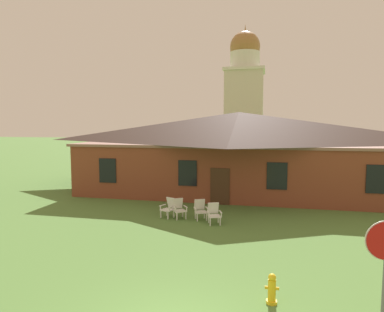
{
  "coord_description": "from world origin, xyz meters",
  "views": [
    {
      "loc": [
        1.89,
        -6.47,
        4.57
      ],
      "look_at": [
        -1.26,
        7.8,
        3.2
      ],
      "focal_mm": 31.37,
      "sensor_mm": 36.0,
      "label": 1
    }
  ],
  "objects_px": {
    "lawn_chair_by_porch": "(169,207)",
    "lawn_chair_near_door": "(179,208)",
    "fire_hydrant": "(272,289)",
    "lawn_chair_left_end": "(200,209)",
    "lawn_chair_middle": "(214,213)"
  },
  "relations": [
    {
      "from": "lawn_chair_middle",
      "to": "fire_hydrant",
      "type": "xyz_separation_m",
      "value": [
        2.51,
        -6.59,
        -0.12
      ]
    },
    {
      "from": "lawn_chair_by_porch",
      "to": "fire_hydrant",
      "type": "relative_size",
      "value": 1.21
    },
    {
      "from": "lawn_chair_by_porch",
      "to": "lawn_chair_near_door",
      "type": "bearing_deg",
      "value": -7.12
    },
    {
      "from": "fire_hydrant",
      "to": "lawn_chair_by_porch",
      "type": "bearing_deg",
      "value": 124.02
    },
    {
      "from": "lawn_chair_left_end",
      "to": "lawn_chair_middle",
      "type": "relative_size",
      "value": 1.0
    },
    {
      "from": "lawn_chair_left_end",
      "to": "fire_hydrant",
      "type": "xyz_separation_m",
      "value": [
        3.26,
        -7.15,
        -0.12
      ]
    },
    {
      "from": "lawn_chair_by_porch",
      "to": "fire_hydrant",
      "type": "height_order",
      "value": "lawn_chair_by_porch"
    },
    {
      "from": "lawn_chair_left_end",
      "to": "lawn_chair_middle",
      "type": "xyz_separation_m",
      "value": [
        0.75,
        -0.56,
        0.0
      ]
    },
    {
      "from": "lawn_chair_left_end",
      "to": "fire_hydrant",
      "type": "distance_m",
      "value": 7.86
    },
    {
      "from": "lawn_chair_by_porch",
      "to": "lawn_chair_near_door",
      "type": "xyz_separation_m",
      "value": [
        0.53,
        -0.07,
        0.0
      ]
    },
    {
      "from": "lawn_chair_by_porch",
      "to": "fire_hydrant",
      "type": "bearing_deg",
      "value": -55.98
    },
    {
      "from": "lawn_chair_by_porch",
      "to": "lawn_chair_left_end",
      "type": "height_order",
      "value": "same"
    },
    {
      "from": "lawn_chair_by_porch",
      "to": "lawn_chair_left_end",
      "type": "bearing_deg",
      "value": -1.59
    },
    {
      "from": "lawn_chair_left_end",
      "to": "lawn_chair_middle",
      "type": "distance_m",
      "value": 0.94
    },
    {
      "from": "lawn_chair_by_porch",
      "to": "lawn_chair_middle",
      "type": "distance_m",
      "value": 2.42
    }
  ]
}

